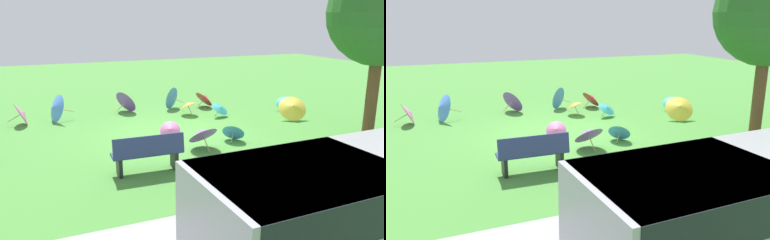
% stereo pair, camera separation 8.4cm
% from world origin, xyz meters
% --- Properties ---
extents(ground, '(40.00, 40.00, 0.00)m').
position_xyz_m(ground, '(0.00, 0.00, 0.00)').
color(ground, '#478C38').
extents(van_dark, '(4.66, 2.24, 1.53)m').
position_xyz_m(van_dark, '(-0.18, 6.84, 0.91)').
color(van_dark, '#99999E').
rests_on(van_dark, ground).
extents(park_bench, '(1.61, 0.53, 0.90)m').
position_xyz_m(park_bench, '(1.41, 2.63, 0.47)').
color(park_bench, navy).
rests_on(park_bench, ground).
extents(shade_tree, '(3.01, 3.01, 5.03)m').
position_xyz_m(shade_tree, '(-5.59, 2.21, 3.50)').
color(shade_tree, brown).
rests_on(shade_tree, ground).
extents(parasol_teal_0, '(0.82, 0.80, 0.53)m').
position_xyz_m(parasol_teal_0, '(-2.36, -1.27, 0.32)').
color(parasol_teal_0, tan).
rests_on(parasol_teal_0, ground).
extents(parasol_blue_0, '(0.84, 0.86, 0.85)m').
position_xyz_m(parasol_blue_0, '(-1.16, -3.15, 0.43)').
color(parasol_blue_0, tan).
rests_on(parasol_blue_0, ground).
extents(parasol_yellow_0, '(1.16, 1.06, 0.86)m').
position_xyz_m(parasol_yellow_0, '(-4.43, 0.06, 0.45)').
color(parasol_yellow_0, tan).
rests_on(parasol_yellow_0, ground).
extents(parasol_pink_0, '(0.78, 0.86, 0.77)m').
position_xyz_m(parasol_pink_0, '(4.02, -2.80, 0.38)').
color(parasol_pink_0, tan).
rests_on(parasol_pink_0, ground).
extents(parasol_blue_1, '(1.01, 1.05, 0.96)m').
position_xyz_m(parasol_blue_1, '(3.03, -2.77, 0.48)').
color(parasol_blue_1, tan).
rests_on(parasol_blue_1, ground).
extents(parasol_pink_1, '(0.71, 0.63, 0.53)m').
position_xyz_m(parasol_pink_1, '(0.12, 0.45, 0.27)').
color(parasol_pink_1, tan).
rests_on(parasol_pink_1, ground).
extents(parasol_red_0, '(0.79, 0.88, 0.71)m').
position_xyz_m(parasol_red_0, '(-2.50, -2.87, 0.37)').
color(parasol_red_0, tan).
rests_on(parasol_red_0, ground).
extents(parasol_teal_1, '(0.92, 0.91, 0.58)m').
position_xyz_m(parasol_teal_1, '(-5.00, -1.17, 0.33)').
color(parasol_teal_1, tan).
rests_on(parasol_teal_1, ground).
extents(parasol_blue_2, '(0.80, 0.79, 0.58)m').
position_xyz_m(parasol_blue_2, '(-1.49, 1.29, 0.29)').
color(parasol_blue_2, tan).
rests_on(parasol_blue_2, ground).
extents(parasol_purple_1, '(0.94, 0.88, 0.75)m').
position_xyz_m(parasol_purple_1, '(-0.37, 1.59, 0.43)').
color(parasol_purple_1, tan).
rests_on(parasol_purple_1, ground).
extents(parasol_purple_3, '(0.94, 1.05, 0.85)m').
position_xyz_m(parasol_purple_3, '(0.47, -3.27, 0.42)').
color(parasol_purple_3, tan).
rests_on(parasol_purple_3, ground).
extents(parasol_orange_5, '(0.87, 0.87, 0.59)m').
position_xyz_m(parasol_orange_5, '(-1.39, -1.96, 0.38)').
color(parasol_orange_5, tan).
rests_on(parasol_orange_5, ground).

